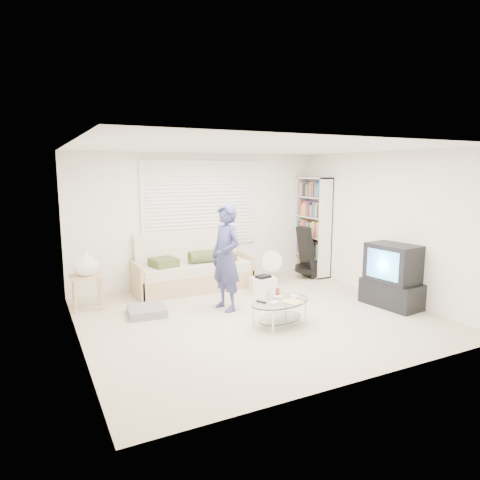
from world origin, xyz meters
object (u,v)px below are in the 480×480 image
bookshelf (313,227)px  coffee_table (280,305)px  futon_sofa (193,271)px  tv_unit (392,276)px

bookshelf → coffee_table: size_ratio=1.86×
bookshelf → coffee_table: 3.23m
futon_sofa → tv_unit: size_ratio=2.12×
tv_unit → coffee_table: bearing=178.1°
bookshelf → coffee_table: bookshelf is taller
futon_sofa → tv_unit: futon_sofa is taller
tv_unit → bookshelf: bearing=86.9°
futon_sofa → bookshelf: 2.72m
bookshelf → tv_unit: bearing=-93.1°
futon_sofa → tv_unit: 3.49m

